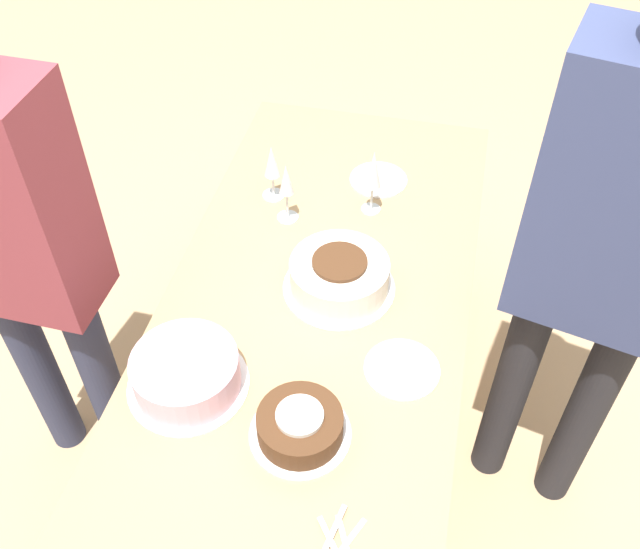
{
  "coord_description": "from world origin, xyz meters",
  "views": [
    {
      "loc": [
        -1.34,
        -0.3,
        2.21
      ],
      "look_at": [
        0.0,
        0.0,
        0.79
      ],
      "focal_mm": 40.0,
      "sensor_mm": 36.0,
      "label": 1
    }
  ],
  "objects_px": {
    "cake_center_white": "(339,276)",
    "cake_front_chocolate": "(300,426)",
    "wine_glass_near": "(286,184)",
    "wine_glass_extra": "(272,165)",
    "person_cutting": "(610,245)",
    "wine_glass_far": "(373,172)",
    "cake_back_decorated": "(186,373)",
    "person_watching": "(13,240)"
  },
  "relations": [
    {
      "from": "wine_glass_far",
      "to": "person_cutting",
      "type": "relative_size",
      "value": 0.13
    },
    {
      "from": "cake_center_white",
      "to": "cake_front_chocolate",
      "type": "xyz_separation_m",
      "value": [
        -0.48,
        -0.01,
        -0.01
      ]
    },
    {
      "from": "wine_glass_extra",
      "to": "person_cutting",
      "type": "distance_m",
      "value": 1.03
    },
    {
      "from": "cake_back_decorated",
      "to": "wine_glass_far",
      "type": "height_order",
      "value": "wine_glass_far"
    },
    {
      "from": "person_cutting",
      "to": "wine_glass_far",
      "type": "bearing_deg",
      "value": -18.86
    },
    {
      "from": "wine_glass_near",
      "to": "person_cutting",
      "type": "distance_m",
      "value": 0.93
    },
    {
      "from": "cake_center_white",
      "to": "wine_glass_near",
      "type": "distance_m",
      "value": 0.35
    },
    {
      "from": "person_cutting",
      "to": "cake_back_decorated",
      "type": "bearing_deg",
      "value": 34.87
    },
    {
      "from": "person_cutting",
      "to": "cake_front_chocolate",
      "type": "bearing_deg",
      "value": 48.47
    },
    {
      "from": "cake_front_chocolate",
      "to": "wine_glass_far",
      "type": "height_order",
      "value": "wine_glass_far"
    },
    {
      "from": "wine_glass_far",
      "to": "cake_back_decorated",
      "type": "bearing_deg",
      "value": 156.49
    },
    {
      "from": "cake_front_chocolate",
      "to": "cake_back_decorated",
      "type": "bearing_deg",
      "value": 76.04
    },
    {
      "from": "cake_center_white",
      "to": "cake_back_decorated",
      "type": "xyz_separation_m",
      "value": [
        -0.41,
        0.3,
        -0.0
      ]
    },
    {
      "from": "cake_back_decorated",
      "to": "wine_glass_near",
      "type": "relative_size",
      "value": 1.5
    },
    {
      "from": "wine_glass_far",
      "to": "person_cutting",
      "type": "xyz_separation_m",
      "value": [
        -0.38,
        -0.61,
        0.18
      ]
    },
    {
      "from": "cake_back_decorated",
      "to": "wine_glass_extra",
      "type": "xyz_separation_m",
      "value": [
        0.76,
        -0.01,
        0.07
      ]
    },
    {
      "from": "wine_glass_near",
      "to": "wine_glass_extra",
      "type": "height_order",
      "value": "wine_glass_near"
    },
    {
      "from": "wine_glass_extra",
      "to": "wine_glass_near",
      "type": "bearing_deg",
      "value": -143.05
    },
    {
      "from": "cake_center_white",
      "to": "cake_front_chocolate",
      "type": "bearing_deg",
      "value": -179.34
    },
    {
      "from": "wine_glass_near",
      "to": "person_cutting",
      "type": "xyz_separation_m",
      "value": [
        -0.29,
        -0.86,
        0.19
      ]
    },
    {
      "from": "cake_back_decorated",
      "to": "cake_front_chocolate",
      "type": "bearing_deg",
      "value": -103.96
    },
    {
      "from": "cake_center_white",
      "to": "cake_back_decorated",
      "type": "relative_size",
      "value": 1.04
    },
    {
      "from": "wine_glass_extra",
      "to": "person_watching",
      "type": "height_order",
      "value": "person_watching"
    },
    {
      "from": "wine_glass_far",
      "to": "person_cutting",
      "type": "bearing_deg",
      "value": -121.94
    },
    {
      "from": "wine_glass_far",
      "to": "cake_center_white",
      "type": "bearing_deg",
      "value": 175.1
    },
    {
      "from": "person_watching",
      "to": "cake_center_white",
      "type": "bearing_deg",
      "value": 17.81
    },
    {
      "from": "wine_glass_near",
      "to": "wine_glass_far",
      "type": "height_order",
      "value": "wine_glass_far"
    },
    {
      "from": "wine_glass_extra",
      "to": "person_watching",
      "type": "relative_size",
      "value": 0.12
    },
    {
      "from": "wine_glass_far",
      "to": "wine_glass_extra",
      "type": "relative_size",
      "value": 1.17
    },
    {
      "from": "cake_back_decorated",
      "to": "wine_glass_far",
      "type": "distance_m",
      "value": 0.83
    },
    {
      "from": "cake_center_white",
      "to": "person_watching",
      "type": "relative_size",
      "value": 0.2
    },
    {
      "from": "cake_center_white",
      "to": "cake_front_chocolate",
      "type": "relative_size",
      "value": 1.3
    },
    {
      "from": "cake_back_decorated",
      "to": "person_watching",
      "type": "distance_m",
      "value": 0.56
    },
    {
      "from": "cake_back_decorated",
      "to": "wine_glass_far",
      "type": "bearing_deg",
      "value": -23.51
    },
    {
      "from": "cake_front_chocolate",
      "to": "wine_glass_near",
      "type": "height_order",
      "value": "wine_glass_near"
    },
    {
      "from": "wine_glass_near",
      "to": "wine_glass_extra",
      "type": "bearing_deg",
      "value": 36.95
    },
    {
      "from": "wine_glass_near",
      "to": "wine_glass_extra",
      "type": "xyz_separation_m",
      "value": [
        0.09,
        0.07,
        -0.01
      ]
    },
    {
      "from": "wine_glass_extra",
      "to": "person_cutting",
      "type": "bearing_deg",
      "value": -112.31
    },
    {
      "from": "cake_center_white",
      "to": "cake_back_decorated",
      "type": "height_order",
      "value": "cake_center_white"
    },
    {
      "from": "cake_front_chocolate",
      "to": "person_cutting",
      "type": "relative_size",
      "value": 0.14
    },
    {
      "from": "wine_glass_far",
      "to": "wine_glass_extra",
      "type": "height_order",
      "value": "wine_glass_far"
    },
    {
      "from": "person_watching",
      "to": "wine_glass_extra",
      "type": "bearing_deg",
      "value": 50.32
    }
  ]
}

